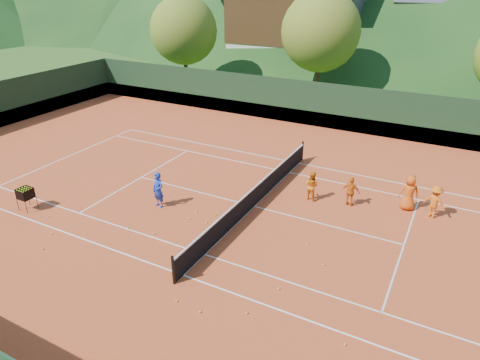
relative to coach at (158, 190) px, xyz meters
The scene contains 34 objects.
ground 4.29m from the coach, 27.98° to the left, with size 400.00×400.00×0.00m, color #2A4E18.
clay_court 4.28m from the coach, 27.98° to the left, with size 40.00×24.00×0.02m, color #BA441E.
coach is the anchor object (origin of this frame).
student_a 6.87m from the coach, 33.89° to the left, with size 0.66×0.52×1.37m, color orange.
student_b 8.47m from the coach, 28.73° to the left, with size 0.80×0.33×1.36m, color orange.
student_c 10.90m from the coach, 26.75° to the left, with size 0.79×0.52×1.62m, color #DA5613.
student_d 11.79m from the coach, 23.69° to the left, with size 0.93×0.54×1.45m, color orange.
tennis_ball_0 7.44m from the coach, 20.97° to the right, with size 0.07×0.07×0.07m, color #C3E726.
tennis_ball_1 2.43m from the coach, 57.67° to the right, with size 0.07×0.07×0.07m, color #C3E726.
tennis_ball_2 1.59m from the coach, 123.13° to the left, with size 0.07×0.07×0.07m, color #C3E726.
tennis_ball_3 1.99m from the coach, ahead, with size 0.07×0.07×0.07m, color #C3E726.
tennis_ball_4 3.54m from the coach, 15.02° to the left, with size 0.07×0.07×0.07m, color #C3E726.
tennis_ball_5 5.14m from the coach, 111.00° to the right, with size 0.07×0.07×0.07m, color #C3E726.
tennis_ball_6 2.76m from the coach, ahead, with size 0.07×0.07×0.07m, color #C3E726.
tennis_ball_7 2.74m from the coach, ahead, with size 0.07×0.07×0.07m, color #C3E726.
tennis_ball_8 7.11m from the coach, 42.35° to the right, with size 0.07×0.07×0.07m, color #C3E726.
tennis_ball_9 7.87m from the coach, ahead, with size 0.07×0.07×0.07m, color #C3E726.
tennis_ball_10 7.74m from the coach, 32.48° to the right, with size 0.07×0.07×0.07m, color #C3E726.
tennis_ball_11 1.93m from the coach, 11.20° to the left, with size 0.07×0.07×0.07m, color #C3E726.
tennis_ball_12 4.72m from the coach, 140.16° to the right, with size 0.07×0.07×0.07m, color #C3E726.
tennis_ball_14 6.42m from the coach, 47.51° to the right, with size 0.07×0.07×0.07m, color #C3E726.
tennis_ball_15 10.29m from the coach, 22.61° to the right, with size 0.07×0.07×0.07m, color #C3E726.
tennis_ball_16 6.93m from the coach, ahead, with size 0.07×0.07×0.07m, color #C3E726.
tennis_ball_18 3.73m from the coach, ahead, with size 0.07×0.07×0.07m, color #C3E726.
tennis_ball_19 2.25m from the coach, 89.32° to the right, with size 0.07×0.07×0.07m, color #C3E726.
tennis_ball_20 4.60m from the coach, 121.32° to the right, with size 0.07×0.07×0.07m, color #C3E726.
court_lines 4.28m from the coach, 27.98° to the left, with size 23.83×11.03×0.00m.
tennis_net 4.22m from the coach, 27.98° to the left, with size 0.10×12.07×1.10m.
perimeter_fence 4.23m from the coach, 27.98° to the left, with size 40.40×24.24×3.00m.
ball_hopper 5.73m from the coach, 149.46° to the right, with size 0.57×0.57×1.00m.
chalet_left 32.94m from the coach, 101.12° to the left, with size 13.80×9.93×12.92m.
chalet_mid 37.49m from the coach, 74.89° to the left, with size 12.65×8.82×11.45m.
tree_a 23.79m from the coach, 121.60° to the left, with size 6.00×6.00×7.88m.
tree_b 22.40m from the coach, 90.75° to the left, with size 6.40×6.40×8.40m.
Camera 1 is at (7.29, -14.97, 9.33)m, focal length 32.00 mm.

